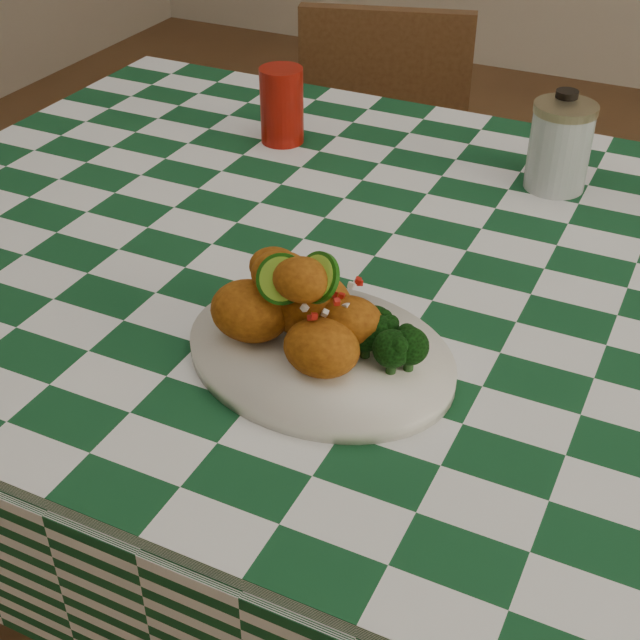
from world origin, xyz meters
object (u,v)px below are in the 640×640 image
at_px(fried_chicken_pile, 307,303).
at_px(wooden_chair_left, 371,221).
at_px(ketchup_bottle, 560,136).
at_px(red_tumbler, 282,106).
at_px(plate, 320,355).
at_px(mason_jar, 560,147).
at_px(dining_table, 428,496).

xyz_separation_m(fried_chicken_pile, wooden_chair_left, (-0.31, 0.94, -0.44)).
distance_m(ketchup_bottle, wooden_chair_left, 0.74).
xyz_separation_m(fried_chicken_pile, red_tumbler, (-0.29, 0.50, -0.01)).
xyz_separation_m(plate, mason_jar, (0.13, 0.53, 0.05)).
bearing_deg(wooden_chair_left, ketchup_bottle, -57.12).
height_order(plate, fried_chicken_pile, fried_chicken_pile).
distance_m(red_tumbler, ketchup_bottle, 0.43).
distance_m(dining_table, red_tumbler, 0.65).
relative_size(red_tumbler, ketchup_bottle, 0.88).
height_order(dining_table, fried_chicken_pile, fried_chicken_pile).
distance_m(fried_chicken_pile, red_tumbler, 0.58).
bearing_deg(mason_jar, dining_table, -100.80).
distance_m(plate, ketchup_bottle, 0.57).
bearing_deg(dining_table, mason_jar, 79.20).
height_order(mason_jar, wooden_chair_left, mason_jar).
bearing_deg(mason_jar, ketchup_bottle, 103.59).
bearing_deg(red_tumbler, ketchup_bottle, 7.06).
bearing_deg(red_tumbler, mason_jar, 3.65).
distance_m(dining_table, mason_jar, 0.55).
bearing_deg(dining_table, fried_chicken_pile, -110.18).
xyz_separation_m(ketchup_bottle, wooden_chair_left, (-0.45, 0.39, -0.44)).
distance_m(plate, wooden_chair_left, 1.07).
xyz_separation_m(plate, fried_chicken_pile, (-0.02, 0.00, 0.06)).
bearing_deg(fried_chicken_pile, dining_table, 69.82).
bearing_deg(dining_table, plate, -106.69).
bearing_deg(plate, wooden_chair_left, 109.25).
height_order(fried_chicken_pile, mason_jar, mason_jar).
distance_m(red_tumbler, mason_jar, 0.44).
bearing_deg(ketchup_bottle, mason_jar, -76.41).
xyz_separation_m(dining_table, fried_chicken_pile, (-0.08, -0.23, 0.46)).
bearing_deg(wooden_chair_left, red_tumbler, -103.68).
height_order(dining_table, plate, plate).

